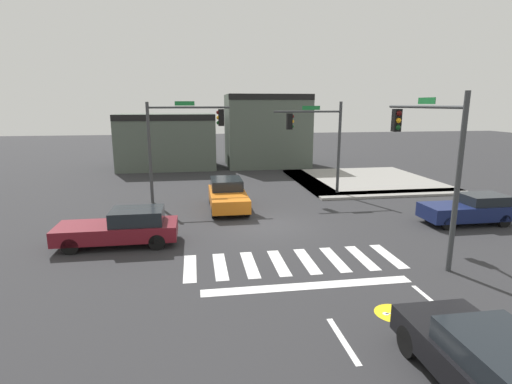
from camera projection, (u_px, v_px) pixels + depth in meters
The scene contains 12 objects.
ground_plane at pixel (270, 226), 18.88m from camera, with size 120.00×120.00×0.00m, color #2B2B2D.
crosswalk_near at pixel (293, 262), 14.54m from camera, with size 7.89×2.43×0.01m.
bike_detector_marking at pixel (394, 313), 10.97m from camera, with size 1.05×1.05×0.01m.
curb_corner_northeast at pixel (359, 181), 29.23m from camera, with size 10.00×10.60×0.15m.
storefront_row at pixel (222, 135), 36.14m from camera, with size 16.92×5.50×6.49m.
traffic_signal_northwest at pixel (181, 133), 22.67m from camera, with size 4.68×0.32×5.80m.
traffic_signal_southeast at pixel (428, 145), 14.69m from camera, with size 0.32×5.08×6.06m.
traffic_signal_northeast at pixel (317, 133), 24.25m from camera, with size 4.23×0.32×5.79m.
car_navy at pixel (470, 209), 19.06m from camera, with size 4.19×1.76×1.42m.
car_orange at pixel (228, 195), 21.86m from camera, with size 1.94×4.46×1.53m.
car_black at pixel (493, 366), 7.64m from camera, with size 1.91×4.29×1.39m.
car_maroon at pixel (123, 227), 16.17m from camera, with size 4.77×1.83×1.48m.
Camera 1 is at (-3.44, -17.77, 5.65)m, focal length 27.90 mm.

